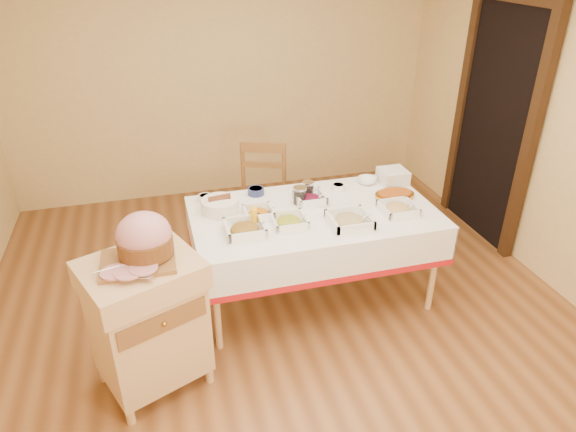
{
  "coord_description": "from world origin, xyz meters",
  "views": [
    {
      "loc": [
        -0.79,
        -2.91,
        2.54
      ],
      "look_at": [
        0.07,
        0.2,
        0.8
      ],
      "focal_mm": 32.0,
      "sensor_mm": 36.0,
      "label": 1
    }
  ],
  "objects_px": {
    "preserve_jar_left": "(300,196)",
    "bread_basket": "(220,205)",
    "dining_table": "(313,230)",
    "butcher_cart": "(147,318)",
    "mustard_bottle": "(254,215)",
    "plate_stack": "(393,176)",
    "ham_on_board": "(143,241)",
    "brass_platter": "(395,195)",
    "preserve_jar_right": "(308,190)",
    "dining_chair": "(262,198)"
  },
  "relations": [
    {
      "from": "preserve_jar_left",
      "to": "preserve_jar_right",
      "type": "relative_size",
      "value": 1.1
    },
    {
      "from": "dining_table",
      "to": "plate_stack",
      "type": "bearing_deg",
      "value": 21.4
    },
    {
      "from": "ham_on_board",
      "to": "plate_stack",
      "type": "xyz_separation_m",
      "value": [
        2.0,
        0.89,
        -0.22
      ]
    },
    {
      "from": "dining_table",
      "to": "dining_chair",
      "type": "distance_m",
      "value": 0.87
    },
    {
      "from": "preserve_jar_right",
      "to": "plate_stack",
      "type": "distance_m",
      "value": 0.75
    },
    {
      "from": "dining_table",
      "to": "preserve_jar_left",
      "type": "bearing_deg",
      "value": 111.7
    },
    {
      "from": "mustard_bottle",
      "to": "brass_platter",
      "type": "relative_size",
      "value": 0.49
    },
    {
      "from": "dining_table",
      "to": "butcher_cart",
      "type": "height_order",
      "value": "butcher_cart"
    },
    {
      "from": "ham_on_board",
      "to": "brass_platter",
      "type": "relative_size",
      "value": 1.39
    },
    {
      "from": "dining_table",
      "to": "preserve_jar_left",
      "type": "distance_m",
      "value": 0.28
    },
    {
      "from": "plate_stack",
      "to": "dining_table",
      "type": "bearing_deg",
      "value": -158.6
    },
    {
      "from": "preserve_jar_left",
      "to": "plate_stack",
      "type": "distance_m",
      "value": 0.86
    },
    {
      "from": "mustard_bottle",
      "to": "dining_table",
      "type": "bearing_deg",
      "value": 8.79
    },
    {
      "from": "bread_basket",
      "to": "mustard_bottle",
      "type": "bearing_deg",
      "value": -51.78
    },
    {
      "from": "preserve_jar_left",
      "to": "preserve_jar_right",
      "type": "distance_m",
      "value": 0.14
    },
    {
      "from": "dining_table",
      "to": "ham_on_board",
      "type": "relative_size",
      "value": 4.1
    },
    {
      "from": "butcher_cart",
      "to": "bread_basket",
      "type": "xyz_separation_m",
      "value": [
        0.59,
        0.8,
        0.29
      ]
    },
    {
      "from": "butcher_cart",
      "to": "dining_table",
      "type": "bearing_deg",
      "value": 26.2
    },
    {
      "from": "dining_chair",
      "to": "mustard_bottle",
      "type": "distance_m",
      "value": 1.01
    },
    {
      "from": "dining_chair",
      "to": "preserve_jar_left",
      "type": "distance_m",
      "value": 0.77
    },
    {
      "from": "mustard_bottle",
      "to": "preserve_jar_left",
      "type": "bearing_deg",
      "value": 29.49
    },
    {
      "from": "butcher_cart",
      "to": "preserve_jar_right",
      "type": "height_order",
      "value": "butcher_cart"
    },
    {
      "from": "preserve_jar_right",
      "to": "mustard_bottle",
      "type": "xyz_separation_m",
      "value": [
        -0.51,
        -0.34,
        0.02
      ]
    },
    {
      "from": "dining_table",
      "to": "bread_basket",
      "type": "bearing_deg",
      "value": 164.83
    },
    {
      "from": "butcher_cart",
      "to": "dining_chair",
      "type": "xyz_separation_m",
      "value": [
        1.05,
        1.46,
        -0.02
      ]
    },
    {
      "from": "preserve_jar_left",
      "to": "mustard_bottle",
      "type": "distance_m",
      "value": 0.47
    },
    {
      "from": "butcher_cart",
      "to": "plate_stack",
      "type": "distance_m",
      "value": 2.27
    },
    {
      "from": "butcher_cart",
      "to": "mustard_bottle",
      "type": "xyz_separation_m",
      "value": [
        0.79,
        0.55,
        0.31
      ]
    },
    {
      "from": "butcher_cart",
      "to": "preserve_jar_left",
      "type": "bearing_deg",
      "value": 33.03
    },
    {
      "from": "dining_chair",
      "to": "dining_table",
      "type": "bearing_deg",
      "value": -75.82
    },
    {
      "from": "plate_stack",
      "to": "preserve_jar_left",
      "type": "bearing_deg",
      "value": -170.01
    },
    {
      "from": "ham_on_board",
      "to": "mustard_bottle",
      "type": "height_order",
      "value": "ham_on_board"
    },
    {
      "from": "dining_table",
      "to": "butcher_cart",
      "type": "xyz_separation_m",
      "value": [
        -1.26,
        -0.62,
        -0.08
      ]
    },
    {
      "from": "preserve_jar_right",
      "to": "plate_stack",
      "type": "height_order",
      "value": "preserve_jar_right"
    },
    {
      "from": "ham_on_board",
      "to": "preserve_jar_left",
      "type": "height_order",
      "value": "ham_on_board"
    },
    {
      "from": "brass_platter",
      "to": "dining_table",
      "type": "bearing_deg",
      "value": -174.77
    },
    {
      "from": "preserve_jar_left",
      "to": "preserve_jar_right",
      "type": "height_order",
      "value": "preserve_jar_left"
    },
    {
      "from": "preserve_jar_right",
      "to": "bread_basket",
      "type": "bearing_deg",
      "value": -173.42
    },
    {
      "from": "butcher_cart",
      "to": "brass_platter",
      "type": "bearing_deg",
      "value": 19.32
    },
    {
      "from": "butcher_cart",
      "to": "ham_on_board",
      "type": "relative_size",
      "value": 2.06
    },
    {
      "from": "preserve_jar_right",
      "to": "brass_platter",
      "type": "relative_size",
      "value": 0.38
    },
    {
      "from": "butcher_cart",
      "to": "preserve_jar_left",
      "type": "relative_size",
      "value": 6.82
    },
    {
      "from": "preserve_jar_right",
      "to": "ham_on_board",
      "type": "bearing_deg",
      "value": -145.82
    },
    {
      "from": "mustard_bottle",
      "to": "plate_stack",
      "type": "bearing_deg",
      "value": 16.85
    },
    {
      "from": "preserve_jar_right",
      "to": "butcher_cart",
      "type": "bearing_deg",
      "value": -145.68
    },
    {
      "from": "ham_on_board",
      "to": "preserve_jar_right",
      "type": "bearing_deg",
      "value": 34.18
    },
    {
      "from": "preserve_jar_left",
      "to": "bread_basket",
      "type": "height_order",
      "value": "preserve_jar_left"
    },
    {
      "from": "dining_table",
      "to": "brass_platter",
      "type": "xyz_separation_m",
      "value": [
        0.69,
        0.06,
        0.18
      ]
    },
    {
      "from": "butcher_cart",
      "to": "plate_stack",
      "type": "bearing_deg",
      "value": 24.39
    },
    {
      "from": "dining_table",
      "to": "ham_on_board",
      "type": "bearing_deg",
      "value": -154.3
    }
  ]
}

